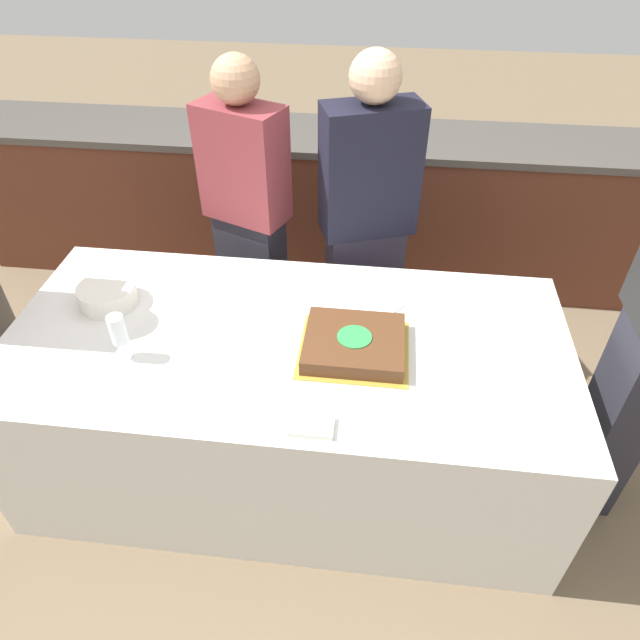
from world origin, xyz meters
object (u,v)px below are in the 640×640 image
Objects in this scene: cake at (354,344)px; wine_glass at (118,331)px; plate_stack at (108,295)px; person_standing_back at (248,222)px; person_cutting_cake at (366,226)px.

wine_glass is at bearing -170.91° from cake.
plate_stack reaches higher than cake.
cake is 0.26× the size of person_standing_back.
plate_stack is 0.14× the size of person_cutting_cake.
plate_stack is at bearing 75.84° from person_standing_back.
wine_glass is 0.12× the size of person_standing_back.
wine_glass is (-0.83, -0.13, 0.09)m from cake.
cake is at bearing 9.09° from wine_glass.
wine_glass is at bearing -58.31° from plate_stack.
person_standing_back is at bearing 126.12° from cake.
person_cutting_cake is 1.02× the size of person_standing_back.
wine_glass is 1.23m from person_cutting_cake.
person_standing_back reaches higher than cake.
person_cutting_cake reaches higher than person_standing_back.
person_cutting_cake is at bearing 31.02° from plate_stack.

